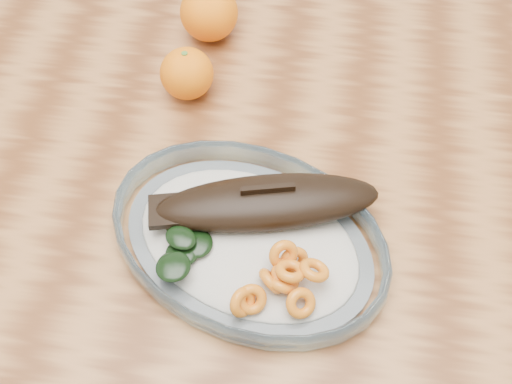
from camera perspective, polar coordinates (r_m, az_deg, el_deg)
ground at (r=1.46m, az=-3.56°, el=-16.23°), size 3.00×3.00×0.00m
dining_table at (r=0.88m, az=-5.66°, el=-1.20°), size 1.20×0.80×0.75m
plated_meal at (r=0.71m, az=-0.64°, el=-3.80°), size 0.75×0.75×0.08m
orange_left at (r=0.95m, az=-4.20°, el=15.60°), size 0.08×0.08×0.08m
orange_right at (r=0.86m, az=-6.17°, el=10.43°), size 0.07×0.07×0.07m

